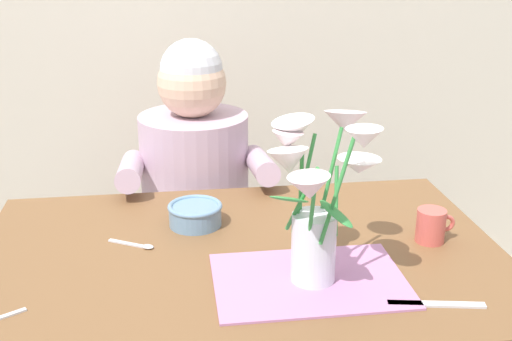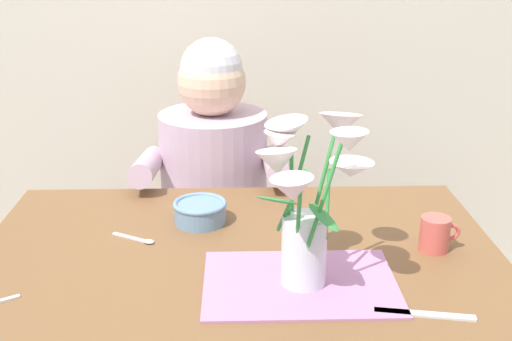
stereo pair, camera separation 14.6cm
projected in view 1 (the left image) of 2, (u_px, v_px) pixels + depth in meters
The scene contains 8 objects.
dining_table at pixel (242, 290), 1.50m from camera, with size 1.20×0.80×0.74m.
seated_person at pixel (196, 216), 2.09m from camera, with size 0.45×0.47×1.14m.
striped_placemat at pixel (309, 280), 1.35m from camera, with size 0.40×0.28×0.01m, color #B275A3.
flower_vase at pixel (317, 191), 1.28m from camera, with size 0.26×0.28×0.36m.
ceramic_bowl at pixel (195, 214), 1.60m from camera, with size 0.14×0.14×0.06m.
dinner_knife at pixel (436, 304), 1.26m from camera, with size 0.19×0.02×0.01m, color silver.
coffee_cup at pixel (431, 226), 1.51m from camera, with size 0.09×0.07×0.08m.
spoon_1 at pixel (138, 245), 1.50m from camera, with size 0.11×0.07×0.01m.
Camera 1 is at (-0.15, -1.31, 1.42)m, focal length 45.21 mm.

